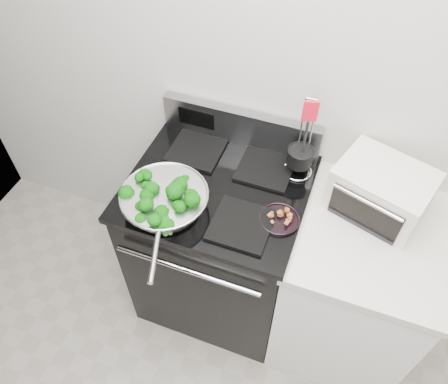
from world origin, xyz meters
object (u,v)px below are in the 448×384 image
at_px(skillet, 165,200).
at_px(gas_range, 219,244).
at_px(toaster_oven, 381,190).
at_px(utensil_holder, 299,161).
at_px(bacon_plate, 279,218).

bearing_deg(skillet, gas_range, 33.09).
bearing_deg(toaster_oven, gas_range, -149.91).
height_order(utensil_holder, toaster_oven, utensil_holder).
relative_size(skillet, bacon_plate, 3.37).
height_order(gas_range, toaster_oven, toaster_oven).
height_order(skillet, utensil_holder, utensil_holder).
bearing_deg(bacon_plate, utensil_holder, 89.32).
relative_size(utensil_holder, toaster_oven, 0.92).
distance_m(gas_range, toaster_oven, 0.87).
bearing_deg(utensil_holder, toaster_oven, -25.52).
xyz_separation_m(gas_range, toaster_oven, (0.67, 0.14, 0.54)).
distance_m(skillet, bacon_plate, 0.48).
bearing_deg(bacon_plate, toaster_oven, 33.20).
bearing_deg(gas_range, utensil_holder, 32.78).
xyz_separation_m(gas_range, bacon_plate, (0.31, -0.09, 0.48)).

